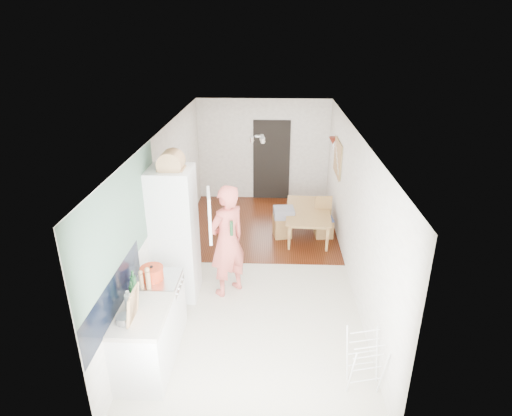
# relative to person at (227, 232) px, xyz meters

# --- Properties ---
(room_shell) EXTENTS (3.20, 7.00, 2.50)m
(room_shell) POSITION_rel_person_xyz_m (0.46, 0.71, 0.15)
(room_shell) COLOR white
(room_shell) RESTS_ON ground
(floor) EXTENTS (3.20, 7.00, 0.01)m
(floor) POSITION_rel_person_xyz_m (0.46, 0.71, -1.10)
(floor) COLOR beige
(floor) RESTS_ON ground
(wood_floor_overlay) EXTENTS (3.20, 3.30, 0.01)m
(wood_floor_overlay) POSITION_rel_person_xyz_m (0.46, 2.56, -1.10)
(wood_floor_overlay) COLOR #4F2010
(wood_floor_overlay) RESTS_ON room_shell
(sage_wall_panel) EXTENTS (0.02, 3.00, 1.30)m
(sage_wall_panel) POSITION_rel_person_xyz_m (-1.13, -1.29, 0.75)
(sage_wall_panel) COLOR #537762
(sage_wall_panel) RESTS_ON room_shell
(tile_splashback) EXTENTS (0.02, 1.90, 0.50)m
(tile_splashback) POSITION_rel_person_xyz_m (-1.13, -1.84, 0.05)
(tile_splashback) COLOR black
(tile_splashback) RESTS_ON room_shell
(doorway_recess) EXTENTS (0.90, 0.04, 2.00)m
(doorway_recess) POSITION_rel_person_xyz_m (0.66, 4.19, -0.10)
(doorway_recess) COLOR black
(doorway_recess) RESTS_ON room_shell
(base_cabinet) EXTENTS (0.60, 0.90, 0.86)m
(base_cabinet) POSITION_rel_person_xyz_m (-0.84, -1.84, -0.67)
(base_cabinet) COLOR white
(base_cabinet) RESTS_ON room_shell
(worktop) EXTENTS (0.62, 0.92, 0.06)m
(worktop) POSITION_rel_person_xyz_m (-0.84, -1.84, -0.21)
(worktop) COLOR beige
(worktop) RESTS_ON room_shell
(range_cooker) EXTENTS (0.60, 0.60, 0.88)m
(range_cooker) POSITION_rel_person_xyz_m (-0.84, -1.09, -0.66)
(range_cooker) COLOR white
(range_cooker) RESTS_ON room_shell
(cooker_top) EXTENTS (0.60, 0.60, 0.04)m
(cooker_top) POSITION_rel_person_xyz_m (-0.84, -1.09, -0.20)
(cooker_top) COLOR #B8B8BA
(cooker_top) RESTS_ON room_shell
(fridge_housing) EXTENTS (0.66, 0.66, 2.15)m
(fridge_housing) POSITION_rel_person_xyz_m (-0.81, -0.07, -0.03)
(fridge_housing) COLOR white
(fridge_housing) RESTS_ON room_shell
(fridge_door) EXTENTS (0.14, 0.56, 0.70)m
(fridge_door) POSITION_rel_person_xyz_m (-0.20, -0.37, 0.45)
(fridge_door) COLOR white
(fridge_door) RESTS_ON room_shell
(fridge_interior) EXTENTS (0.02, 0.52, 0.66)m
(fridge_interior) POSITION_rel_person_xyz_m (-0.50, -0.07, 0.45)
(fridge_interior) COLOR white
(fridge_interior) RESTS_ON room_shell
(pinboard) EXTENTS (0.03, 0.90, 0.70)m
(pinboard) POSITION_rel_person_xyz_m (2.04, 2.61, 0.45)
(pinboard) COLOR tan
(pinboard) RESTS_ON room_shell
(pinboard_frame) EXTENTS (0.00, 0.94, 0.74)m
(pinboard_frame) POSITION_rel_person_xyz_m (2.02, 2.61, 0.45)
(pinboard_frame) COLOR #A38144
(pinboard_frame) RESTS_ON room_shell
(wall_sconce) EXTENTS (0.18, 0.18, 0.16)m
(wall_sconce) POSITION_rel_person_xyz_m (2.00, 3.26, 0.65)
(wall_sconce) COLOR maroon
(wall_sconce) RESTS_ON room_shell
(person) EXTENTS (0.94, 0.94, 2.21)m
(person) POSITION_rel_person_xyz_m (0.00, 0.00, 0.00)
(person) COLOR #D45C52
(person) RESTS_ON floor
(dining_table) EXTENTS (0.83, 1.40, 0.48)m
(dining_table) POSITION_rel_person_xyz_m (1.48, 2.16, -0.87)
(dining_table) COLOR #A38144
(dining_table) RESTS_ON floor
(dining_chair) EXTENTS (0.38, 0.38, 0.84)m
(dining_chair) POSITION_rel_person_xyz_m (1.78, 2.09, -0.69)
(dining_chair) COLOR #A38144
(dining_chair) RESTS_ON floor
(stool) EXTENTS (0.41, 0.41, 0.46)m
(stool) POSITION_rel_person_xyz_m (0.91, 2.04, -0.88)
(stool) COLOR #A38144
(stool) RESTS_ON floor
(grey_drape) EXTENTS (0.45, 0.45, 0.18)m
(grey_drape) POSITION_rel_person_xyz_m (0.94, 2.04, -0.56)
(grey_drape) COLOR gray
(grey_drape) RESTS_ON stool
(drying_rack) EXTENTS (0.45, 0.42, 0.74)m
(drying_rack) POSITION_rel_person_xyz_m (1.84, -1.96, -0.74)
(drying_rack) COLOR white
(drying_rack) RESTS_ON floor
(bread_bin) EXTENTS (0.40, 0.38, 0.20)m
(bread_bin) POSITION_rel_person_xyz_m (-0.77, -0.10, 1.14)
(bread_bin) COLOR tan
(bread_bin) RESTS_ON fridge_housing
(red_casserole) EXTENTS (0.37, 0.37, 0.18)m
(red_casserole) POSITION_rel_person_xyz_m (-0.89, -1.11, -0.09)
(red_casserole) COLOR red
(red_casserole) RESTS_ON cooker_top
(steel_pan) EXTENTS (0.19, 0.19, 0.09)m
(steel_pan) POSITION_rel_person_xyz_m (-0.98, -2.03, -0.14)
(steel_pan) COLOR #B8B8BA
(steel_pan) RESTS_ON worktop
(held_bottle) EXTENTS (0.05, 0.05, 0.24)m
(held_bottle) POSITION_rel_person_xyz_m (0.09, -0.18, 0.15)
(held_bottle) COLOR #194121
(held_bottle) RESTS_ON person
(bottle_a) EXTENTS (0.08, 0.08, 0.31)m
(bottle_a) POSITION_rel_person_xyz_m (-1.00, -1.54, -0.03)
(bottle_a) COLOR #194121
(bottle_a) RESTS_ON worktop
(bottle_b) EXTENTS (0.06, 0.06, 0.25)m
(bottle_b) POSITION_rel_person_xyz_m (-0.98, -1.67, -0.06)
(bottle_b) COLOR #194121
(bottle_b) RESTS_ON worktop
(bottle_c) EXTENTS (0.11, 0.11, 0.22)m
(bottle_c) POSITION_rel_person_xyz_m (-0.99, -1.80, -0.08)
(bottle_c) COLOR silver
(bottle_c) RESTS_ON worktop
(pepper_mill_front) EXTENTS (0.07, 0.07, 0.20)m
(pepper_mill_front) POSITION_rel_person_xyz_m (-0.98, -1.31, -0.09)
(pepper_mill_front) COLOR tan
(pepper_mill_front) RESTS_ON worktop
(pepper_mill_back) EXTENTS (0.08, 0.08, 0.23)m
(pepper_mill_back) POSITION_rel_person_xyz_m (-0.89, -1.31, -0.07)
(pepper_mill_back) COLOR tan
(pepper_mill_back) RESTS_ON worktop
(chopping_boards) EXTENTS (0.07, 0.31, 0.41)m
(chopping_boards) POSITION_rel_person_xyz_m (-0.87, -1.98, 0.02)
(chopping_boards) COLOR tan
(chopping_boards) RESTS_ON worktop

